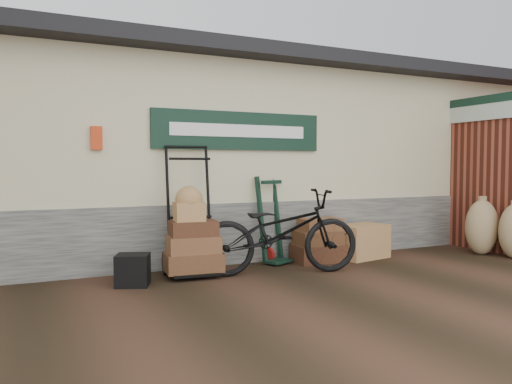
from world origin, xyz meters
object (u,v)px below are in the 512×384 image
porter_trolley (190,208)px  wicker_hamper (361,241)px  suitcase_stack (318,240)px  bicycle (280,227)px  black_trunk (133,270)px  green_barrow (271,220)px

porter_trolley → wicker_hamper: (2.78, -0.02, -0.62)m
suitcase_stack → wicker_hamper: (0.78, -0.03, -0.07)m
wicker_hamper → bicycle: (-1.71, -0.48, 0.37)m
porter_trolley → black_trunk: porter_trolley is taller
porter_trolley → suitcase_stack: 2.08m
suitcase_stack → black_trunk: suitcase_stack is taller
porter_trolley → bicycle: 1.21m
porter_trolley → suitcase_stack: (2.01, 0.01, -0.55)m
green_barrow → black_trunk: (-2.16, -0.56, -0.45)m
porter_trolley → wicker_hamper: bearing=5.4°
wicker_hamper → bicycle: bearing=-164.2°
green_barrow → wicker_hamper: bearing=-30.8°
green_barrow → suitcase_stack: size_ratio=1.71×
suitcase_stack → bicycle: (-0.93, -0.51, 0.30)m
porter_trolley → suitcase_stack: bearing=6.1°
porter_trolley → suitcase_stack: size_ratio=2.34×
green_barrow → bicycle: green_barrow is taller
wicker_hamper → black_trunk: size_ratio=2.09×
porter_trolley → green_barrow: porter_trolley is taller
porter_trolley → black_trunk: size_ratio=4.58×
porter_trolley → wicker_hamper: porter_trolley is taller
porter_trolley → bicycle: (1.08, -0.50, -0.25)m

